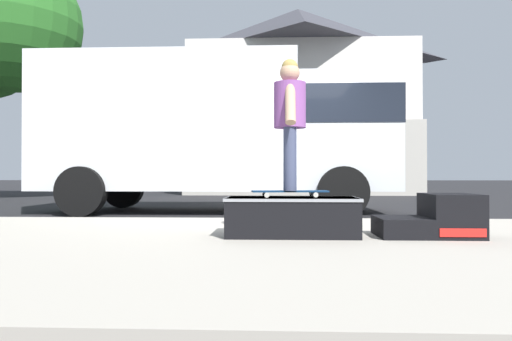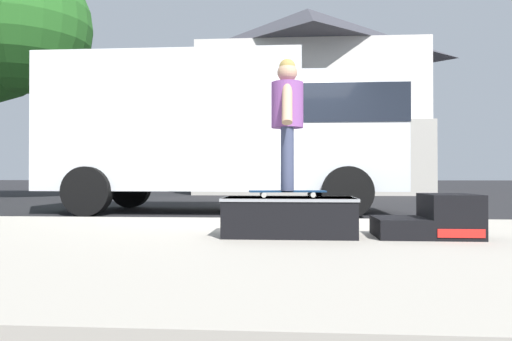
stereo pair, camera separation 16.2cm
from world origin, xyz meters
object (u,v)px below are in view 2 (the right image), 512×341
object	(u,v)px
skate_box	(289,215)
box_truck	(225,128)
skateboard	(287,192)
skater_kid	(287,113)
kicker_ramp	(434,219)

from	to	relation	value
skate_box	box_truck	distance (m)	5.09
skateboard	skater_kid	bearing A→B (deg)	-90.90
skateboard	skate_box	bearing A→B (deg)	-67.70
skateboard	box_truck	xyz separation A→B (m)	(-1.30, 4.68, 1.13)
skate_box	box_truck	size ratio (longest dim) A/B	0.19
kicker_ramp	skater_kid	size ratio (longest dim) A/B	0.72
box_truck	skate_box	bearing A→B (deg)	-74.42
skater_kid	kicker_ramp	bearing A→B (deg)	-1.70
skater_kid	box_truck	xyz separation A→B (m)	(-1.30, 4.68, 0.32)
skateboard	box_truck	distance (m)	4.99
skate_box	box_truck	xyz separation A→B (m)	(-1.32, 4.72, 1.37)
box_truck	kicker_ramp	bearing A→B (deg)	-59.74
skate_box	skateboard	xyz separation A→B (m)	(-0.02, 0.04, 0.24)
skate_box	skateboard	bearing A→B (deg)	112.30
skate_box	kicker_ramp	size ratio (longest dim) A/B	1.36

